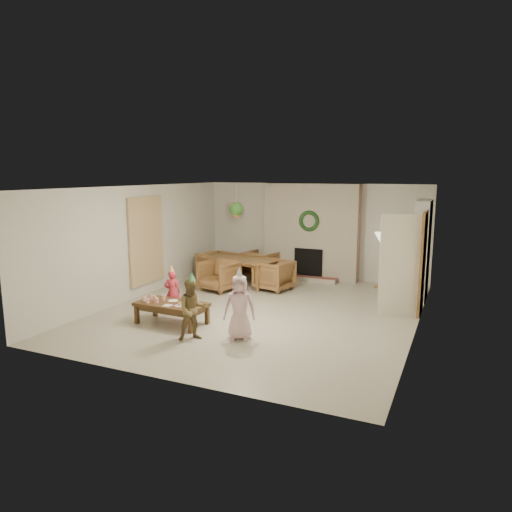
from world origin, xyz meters
The scene contains 56 objects.
floor centered at (0.00, 0.00, 0.00)m, with size 7.00×7.00×0.00m, color #B7B29E.
ceiling centered at (0.00, 0.00, 2.50)m, with size 7.00×7.00×0.00m, color white.
wall_back centered at (0.00, 3.50, 1.25)m, with size 7.00×7.00×0.00m, color silver.
wall_front centered at (0.00, -3.50, 1.25)m, with size 7.00×7.00×0.00m, color silver.
wall_left centered at (-3.00, 0.00, 1.25)m, with size 7.00×7.00×0.00m, color silver.
wall_right centered at (3.00, 0.00, 1.25)m, with size 7.00×7.00×0.00m, color silver.
fireplace_mass centered at (0.00, 3.30, 1.25)m, with size 2.50×0.40×2.50m, color #561A16.
fireplace_hearth centered at (0.00, 2.95, 0.06)m, with size 1.60×0.30×0.12m, color maroon.
fireplace_firebox centered at (0.00, 3.12, 0.45)m, with size 0.75×0.12×0.75m, color black.
fireplace_wreath centered at (0.00, 3.07, 1.55)m, with size 0.54×0.54×0.10m, color #173F19.
floor_lamp_base centered at (1.85, 3.00, 0.01)m, with size 0.25×0.25×0.03m, color gold.
floor_lamp_post centered at (1.85, 3.00, 0.63)m, with size 0.03×0.03×1.22m, color gold.
floor_lamp_shade centered at (1.85, 3.00, 1.22)m, with size 0.33×0.33×0.27m, color beige.
bookshelf_carcass centered at (2.84, 2.30, 1.10)m, with size 0.30×1.00×2.20m, color white.
bookshelf_shelf_a centered at (2.82, 2.30, 0.45)m, with size 0.30×0.92×0.03m, color white.
bookshelf_shelf_b centered at (2.82, 2.30, 0.85)m, with size 0.30×0.92×0.03m, color white.
bookshelf_shelf_c centered at (2.82, 2.30, 1.25)m, with size 0.30×0.92×0.03m, color white.
bookshelf_shelf_d centered at (2.82, 2.30, 1.65)m, with size 0.30×0.92×0.03m, color white.
books_row_lower centered at (2.80, 2.15, 0.59)m, with size 0.20×0.40×0.24m, color #B83322.
books_row_mid centered at (2.80, 2.35, 0.99)m, with size 0.20×0.44×0.24m, color #275591.
books_row_upper centered at (2.80, 2.20, 1.38)m, with size 0.20×0.36×0.22m, color gold.
door_frame centered at (2.96, 1.20, 1.02)m, with size 0.05×0.86×2.04m, color brown.
door_leaf centered at (2.58, 0.82, 1.00)m, with size 0.05×0.80×2.00m, color beige.
curtain_panel centered at (-2.96, 0.20, 1.25)m, with size 0.06×1.20×2.00m, color beige.
dining_table centered at (-1.41, 1.95, 0.33)m, with size 1.87×1.04×0.66m, color brown.
dining_chair_near centered at (-1.60, 1.15, 0.36)m, with size 0.77×0.80×0.72m, color brown.
dining_chair_far centered at (-1.23, 2.75, 0.36)m, with size 0.77×0.80×0.72m, color brown.
dining_chair_left centered at (-2.21, 2.13, 0.36)m, with size 0.77×0.80×0.72m, color brown.
dining_chair_right centered at (-0.42, 1.71, 0.36)m, with size 0.77×0.80×0.72m, color brown.
hanging_plant_cord centered at (-1.30, 1.50, 2.15)m, with size 0.01×0.01×0.70m, color tan.
hanging_plant_pot centered at (-1.30, 1.50, 1.80)m, with size 0.16×0.16×0.12m, color #9D5232.
hanging_plant_foliage centered at (-1.30, 1.50, 1.92)m, with size 0.32×0.32×0.32m, color #204D19.
coffee_table_top centered at (-1.19, -1.45, 0.38)m, with size 1.32×0.66×0.06m, color #4D3319.
coffee_table_apron centered at (-1.19, -1.45, 0.31)m, with size 1.22×0.56×0.08m, color #4D3319.
coffee_leg_fl centered at (-1.80, -1.69, 0.17)m, with size 0.07×0.07×0.35m, color #4D3319.
coffee_leg_fr centered at (-0.60, -1.74, 0.17)m, with size 0.07×0.07×0.35m, color #4D3319.
coffee_leg_bl centered at (-1.78, -1.15, 0.17)m, with size 0.07×0.07×0.35m, color #4D3319.
coffee_leg_br centered at (-0.58, -1.20, 0.17)m, with size 0.07×0.07×0.35m, color #4D3319.
cup_a centered at (-1.70, -1.58, 0.45)m, with size 0.07×0.07×0.09m, color white.
cup_b centered at (-1.70, -1.38, 0.45)m, with size 0.07×0.07×0.09m, color white.
cup_c centered at (-1.58, -1.63, 0.45)m, with size 0.07×0.07×0.09m, color white.
cup_d centered at (-1.58, -1.43, 0.45)m, with size 0.07×0.07×0.09m, color white.
cup_e centered at (-1.44, -1.56, 0.45)m, with size 0.07×0.07×0.09m, color white.
cup_f centered at (-1.43, -1.35, 0.45)m, with size 0.07×0.07×0.09m, color white.
plate_a centered at (-1.24, -1.32, 0.41)m, with size 0.18×0.18×0.01m, color white.
plate_b centered at (-0.94, -1.56, 0.41)m, with size 0.18×0.18×0.01m, color white.
plate_c centered at (-0.73, -1.36, 0.41)m, with size 0.18×0.18×0.01m, color white.
food_scoop centered at (-0.94, -1.56, 0.45)m, with size 0.07×0.07×0.07m, color tan.
napkin_left centered at (-1.15, -1.63, 0.41)m, with size 0.15×0.15×0.01m, color #F0B0CA.
napkin_right centered at (-0.83, -1.28, 0.41)m, with size 0.15×0.15×0.01m, color #F0B0CA.
child_red centered at (-1.55, -0.89, 0.44)m, with size 0.32×0.21×0.88m, color #C42A3C.
party_hat_red centered at (-1.55, -0.89, 0.91)m, with size 0.12×0.12×0.17m, color #E9ED4F.
child_plaid centered at (-0.39, -2.00, 0.52)m, with size 0.51×0.40×1.04m, color brown.
party_hat_plaid centered at (-0.39, -2.00, 1.08)m, with size 0.12×0.12×0.17m, color #46A45E.
child_pink centered at (0.31, -1.64, 0.55)m, with size 0.54×0.35×1.10m, color beige.
party_hat_pink centered at (0.31, -1.64, 1.15)m, with size 0.14×0.14×0.20m, color #AAABB1.
Camera 1 is at (3.66, -8.49, 2.79)m, focal length 33.01 mm.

